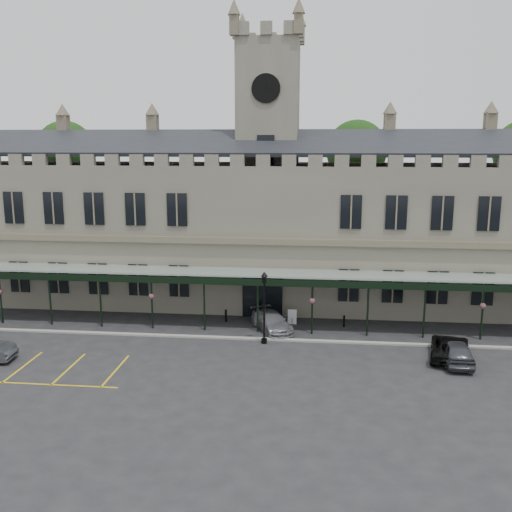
# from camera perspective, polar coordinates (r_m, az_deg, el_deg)

# --- Properties ---
(ground) EXTENTS (140.00, 140.00, 0.00)m
(ground) POSITION_cam_1_polar(r_m,az_deg,el_deg) (36.05, -1.02, -11.30)
(ground) COLOR black
(station_building) EXTENTS (60.00, 10.36, 17.30)m
(station_building) POSITION_cam_1_polar(r_m,az_deg,el_deg) (49.64, 1.21, 2.79)
(station_building) COLOR #5F5C4F
(station_building) RESTS_ON ground
(clock_tower) EXTENTS (5.60, 5.60, 24.80)m
(clock_tower) POSITION_cam_1_polar(r_m,az_deg,el_deg) (49.17, 1.25, 10.48)
(clock_tower) COLOR #5F5C4F
(clock_tower) RESTS_ON ground
(canopy) EXTENTS (50.00, 4.10, 4.30)m
(canopy) POSITION_cam_1_polar(r_m,az_deg,el_deg) (42.27, 0.21, -4.39)
(canopy) COLOR #8C9E93
(canopy) RESTS_ON ground
(kerb) EXTENTS (60.00, 0.40, 0.12)m
(kerb) POSITION_cam_1_polar(r_m,az_deg,el_deg) (41.13, -0.07, -8.28)
(kerb) COLOR gray
(kerb) RESTS_ON ground
(parking_markings) EXTENTS (16.00, 6.00, 0.01)m
(parking_markings) POSITION_cam_1_polar(r_m,az_deg,el_deg) (38.92, -22.61, -10.46)
(parking_markings) COLOR gold
(parking_markings) RESTS_ON ground
(tree_behind_left) EXTENTS (6.00, 6.00, 16.00)m
(tree_behind_left) POSITION_cam_1_polar(r_m,az_deg,el_deg) (63.61, -18.49, 9.86)
(tree_behind_left) COLOR #332314
(tree_behind_left) RESTS_ON ground
(tree_behind_mid) EXTENTS (6.00, 6.00, 16.00)m
(tree_behind_mid) POSITION_cam_1_polar(r_m,az_deg,el_deg) (58.13, 10.02, 10.17)
(tree_behind_mid) COLOR #332314
(tree_behind_mid) RESTS_ON ground
(lamp_post_mid) EXTENTS (0.49, 0.49, 5.16)m
(lamp_post_mid) POSITION_cam_1_polar(r_m,az_deg,el_deg) (39.51, 0.83, -4.54)
(lamp_post_mid) COLOR black
(lamp_post_mid) RESTS_ON ground
(sign_board) EXTENTS (0.69, 0.07, 1.18)m
(sign_board) POSITION_cam_1_polar(r_m,az_deg,el_deg) (44.37, 3.63, -6.11)
(sign_board) COLOR black
(sign_board) RESTS_ON ground
(bollard_left) EXTENTS (0.17, 0.17, 0.98)m
(bollard_left) POSITION_cam_1_polar(r_m,az_deg,el_deg) (44.94, -3.03, -5.98)
(bollard_left) COLOR black
(bollard_left) RESTS_ON ground
(bollard_right) EXTENTS (0.16, 0.16, 0.91)m
(bollard_right) POSITION_cam_1_polar(r_m,az_deg,el_deg) (44.17, 8.79, -6.47)
(bollard_right) COLOR black
(bollard_right) RESTS_ON ground
(car_taxi) EXTENTS (3.92, 5.14, 1.39)m
(car_taxi) POSITION_cam_1_polar(r_m,az_deg,el_deg) (42.85, 1.57, -6.56)
(car_taxi) COLOR gray
(car_taxi) RESTS_ON ground
(car_van) EXTENTS (3.35, 5.44, 1.41)m
(car_van) POSITION_cam_1_polar(r_m,az_deg,el_deg) (39.71, 18.80, -8.66)
(car_van) COLOR black
(car_van) RESTS_ON ground
(car_right_a) EXTENTS (1.94, 4.54, 1.53)m
(car_right_a) POSITION_cam_1_polar(r_m,az_deg,el_deg) (38.97, 19.33, -8.99)
(car_right_a) COLOR #373A3F
(car_right_a) RESTS_ON ground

